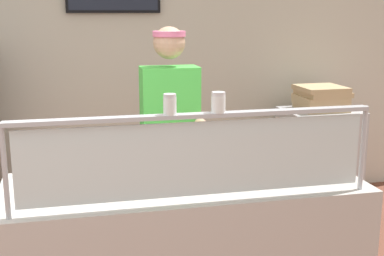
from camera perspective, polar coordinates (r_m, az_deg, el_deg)
The scene contains 9 objects.
shop_rear_unit at distance 4.94m, azimuth -6.56°, elevation 6.95°, with size 6.34×0.13×2.70m.
sneeze_guard at distance 2.43m, azimuth 0.65°, elevation -2.11°, with size 1.76×0.06×0.44m.
pizza_tray at distance 2.84m, azimuth -1.00°, elevation -5.42°, with size 0.50×0.50×0.04m.
pizza_server at distance 2.82m, azimuth -1.11°, elevation -5.13°, with size 0.07×0.28×0.01m, color #ADAFB7.
parmesan_shaker at distance 2.36m, azimuth -2.46°, elevation 2.49°, with size 0.06×0.06×0.10m.
pepper_flake_shaker at distance 2.41m, azimuth 2.93°, elevation 2.72°, with size 0.07×0.07×0.10m.
worker_figure at distance 3.49m, azimuth -2.35°, elevation -1.32°, with size 0.41×0.50×1.76m.
prep_shelf at distance 5.13m, azimuth 13.77°, elevation -3.20°, with size 0.70×0.55×0.94m, color #B7BABF.
pizza_box_stack at distance 5.01m, azimuth 14.09°, elevation 3.24°, with size 0.44×0.43×0.22m.
Camera 1 is at (0.41, -2.22, 1.86)m, focal length 48.24 mm.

